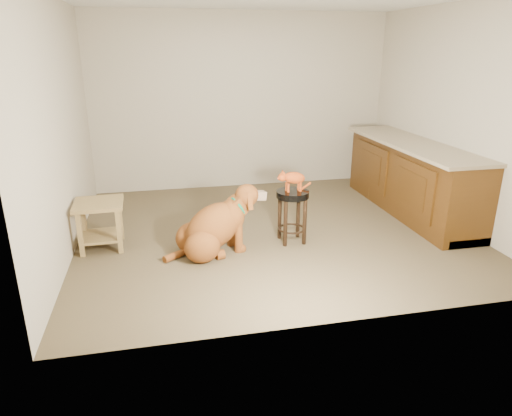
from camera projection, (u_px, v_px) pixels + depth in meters
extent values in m
cube|color=brown|center=(273.00, 231.00, 5.50)|extent=(4.50, 4.00, 0.01)
cube|color=#ADA28B|center=(242.00, 103.00, 6.91)|extent=(4.50, 0.04, 2.60)
cube|color=#ADA28B|center=(345.00, 165.00, 3.22)|extent=(4.50, 0.04, 2.60)
cube|color=#ADA28B|center=(60.00, 130.00, 4.62)|extent=(0.04, 4.00, 2.60)
cube|color=#ADA28B|center=(455.00, 116.00, 5.51)|extent=(0.04, 4.00, 2.60)
cube|color=#492A0D|center=(411.00, 179.00, 6.01)|extent=(0.60, 2.50, 0.90)
cube|color=gray|center=(413.00, 144.00, 5.85)|extent=(0.70, 2.56, 0.04)
cube|color=black|center=(411.00, 207.00, 6.15)|extent=(0.52, 2.50, 0.10)
cube|color=#492A0D|center=(412.00, 189.00, 5.43)|extent=(0.02, 0.90, 0.62)
cube|color=#492A0D|center=(371.00, 166.00, 6.44)|extent=(0.02, 0.90, 0.62)
cube|color=#3C220A|center=(411.00, 189.00, 5.42)|extent=(0.02, 0.60, 0.40)
cube|color=#3C220A|center=(370.00, 166.00, 6.44)|extent=(0.02, 0.60, 0.40)
cylinder|color=black|center=(298.00, 215.00, 5.24)|extent=(0.04, 0.04, 0.53)
cylinder|color=black|center=(280.00, 217.00, 5.19)|extent=(0.04, 0.04, 0.53)
cylinder|color=black|center=(305.00, 222.00, 5.04)|extent=(0.04, 0.04, 0.53)
cylinder|color=black|center=(285.00, 224.00, 4.99)|extent=(0.04, 0.04, 0.53)
torus|color=black|center=(292.00, 229.00, 5.15)|extent=(0.32, 0.32, 0.02)
cylinder|color=black|center=(293.00, 194.00, 5.02)|extent=(0.36, 0.36, 0.07)
cube|color=brown|center=(387.00, 174.00, 6.79)|extent=(0.05, 0.05, 0.62)
cube|color=brown|center=(368.00, 173.00, 6.82)|extent=(0.05, 0.05, 0.62)
cube|color=brown|center=(391.00, 179.00, 6.53)|extent=(0.05, 0.05, 0.62)
cube|color=brown|center=(371.00, 178.00, 6.55)|extent=(0.05, 0.05, 0.62)
cube|color=brown|center=(381.00, 154.00, 6.56)|extent=(0.44, 0.44, 0.04)
cube|color=olive|center=(120.00, 219.00, 5.18)|extent=(0.05, 0.05, 0.49)
cube|color=olive|center=(84.00, 222.00, 5.09)|extent=(0.05, 0.05, 0.49)
cube|color=olive|center=(119.00, 232.00, 4.83)|extent=(0.05, 0.05, 0.49)
cube|color=olive|center=(80.00, 235.00, 4.74)|extent=(0.05, 0.05, 0.49)
cube|color=olive|center=(98.00, 204.00, 4.87)|extent=(0.52, 0.52, 0.04)
cube|color=olive|center=(102.00, 236.00, 5.00)|extent=(0.44, 0.44, 0.03)
ellipsoid|color=brown|center=(193.00, 237.00, 4.89)|extent=(0.45, 0.40, 0.34)
ellipsoid|color=brown|center=(202.00, 247.00, 4.66)|extent=(0.45, 0.40, 0.34)
cylinder|color=brown|center=(208.00, 244.00, 5.03)|extent=(0.11, 0.13, 0.11)
cylinder|color=brown|center=(220.00, 255.00, 4.76)|extent=(0.11, 0.13, 0.11)
ellipsoid|color=brown|center=(213.00, 227.00, 4.81)|extent=(0.86, 0.60, 0.70)
ellipsoid|color=brown|center=(231.00, 216.00, 4.87)|extent=(0.36, 0.39, 0.35)
cylinder|color=brown|center=(231.00, 228.00, 5.03)|extent=(0.11, 0.11, 0.41)
cylinder|color=brown|center=(238.00, 234.00, 4.87)|extent=(0.11, 0.11, 0.41)
sphere|color=brown|center=(234.00, 242.00, 5.10)|extent=(0.11, 0.11, 0.11)
sphere|color=brown|center=(241.00, 249.00, 4.94)|extent=(0.11, 0.11, 0.11)
cylinder|color=brown|center=(238.00, 205.00, 4.87)|extent=(0.29, 0.24, 0.26)
ellipsoid|color=brown|center=(247.00, 195.00, 4.88)|extent=(0.31, 0.29, 0.25)
cube|color=#92765B|center=(258.00, 195.00, 4.95)|extent=(0.19, 0.13, 0.11)
sphere|color=black|center=(265.00, 194.00, 4.98)|extent=(0.06, 0.06, 0.06)
cube|color=brown|center=(240.00, 196.00, 4.98)|extent=(0.07, 0.08, 0.18)
cube|color=brown|center=(250.00, 201.00, 4.79)|extent=(0.07, 0.08, 0.18)
torus|color=#0D693F|center=(238.00, 206.00, 4.87)|extent=(0.20, 0.26, 0.21)
cylinder|color=#D8BF4C|center=(242.00, 212.00, 4.92)|extent=(0.02, 0.05, 0.05)
cylinder|color=brown|center=(177.00, 255.00, 4.77)|extent=(0.31, 0.25, 0.08)
ellipsoid|color=#91340E|center=(294.00, 178.00, 4.96)|extent=(0.26, 0.13, 0.16)
cylinder|color=#91340E|center=(286.00, 186.00, 5.01)|extent=(0.03, 0.03, 0.10)
sphere|color=#91340E|center=(286.00, 190.00, 5.02)|extent=(0.03, 0.03, 0.03)
cylinder|color=#91340E|center=(288.00, 188.00, 4.94)|extent=(0.03, 0.03, 0.10)
sphere|color=#91340E|center=(288.00, 191.00, 4.96)|extent=(0.03, 0.03, 0.03)
cylinder|color=#91340E|center=(298.00, 185.00, 5.04)|extent=(0.03, 0.03, 0.10)
sphere|color=#91340E|center=(298.00, 189.00, 5.05)|extent=(0.03, 0.03, 0.03)
cylinder|color=#91340E|center=(301.00, 187.00, 4.98)|extent=(0.03, 0.03, 0.10)
sphere|color=#91340E|center=(300.00, 191.00, 4.99)|extent=(0.03, 0.03, 0.03)
sphere|color=#91340E|center=(282.00, 177.00, 4.92)|extent=(0.09, 0.09, 0.09)
sphere|color=#91340E|center=(279.00, 178.00, 4.92)|extent=(0.04, 0.04, 0.04)
sphere|color=brown|center=(278.00, 178.00, 4.91)|extent=(0.01, 0.01, 0.01)
cone|color=#91340E|center=(282.00, 172.00, 4.94)|extent=(0.04, 0.04, 0.05)
cone|color=#C66B60|center=(282.00, 172.00, 4.94)|extent=(0.02, 0.02, 0.03)
cone|color=#91340E|center=(284.00, 173.00, 4.88)|extent=(0.04, 0.04, 0.05)
cone|color=#C66B60|center=(284.00, 174.00, 4.88)|extent=(0.02, 0.02, 0.03)
cylinder|color=#91340E|center=(304.00, 187.00, 5.06)|extent=(0.19, 0.11, 0.09)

